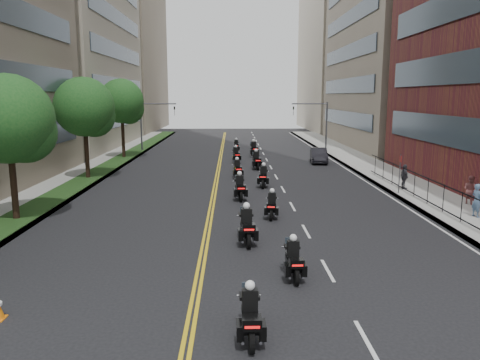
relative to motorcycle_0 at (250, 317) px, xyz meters
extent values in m
plane|color=black|center=(-0.18, -0.17, -0.62)|extent=(160.00, 160.00, 0.00)
cube|color=gray|center=(11.82, 24.83, -0.54)|extent=(4.00, 90.00, 0.15)
cube|color=gray|center=(-12.18, 24.83, -0.54)|extent=(4.00, 90.00, 0.15)
cube|color=#1A3D16|center=(-11.38, 24.83, -0.45)|extent=(2.00, 90.00, 0.04)
cube|color=#333F4C|center=(13.77, 16.83, 2.88)|extent=(0.12, 25.80, 1.80)
cube|color=#333F4C|center=(13.77, 16.83, 6.88)|extent=(0.12, 25.80, 1.80)
cube|color=#333F4C|center=(13.77, 16.83, 10.88)|extent=(0.12, 25.80, 1.80)
cube|color=#7C6C5A|center=(21.32, 47.83, 14.38)|extent=(15.00, 28.00, 30.00)
cube|color=#333F4C|center=(13.77, 47.83, 2.88)|extent=(0.12, 24.08, 1.80)
cube|color=#333F4C|center=(13.77, 47.83, 6.88)|extent=(0.12, 24.08, 1.80)
cube|color=#333F4C|center=(13.77, 47.83, 10.88)|extent=(0.12, 24.08, 1.80)
cube|color=#333F4C|center=(13.77, 47.83, 14.88)|extent=(0.12, 24.08, 1.80)
cube|color=#ADA48C|center=(21.32, 77.83, 12.38)|extent=(15.00, 28.00, 26.00)
cube|color=#333F4C|center=(-14.13, 16.83, 2.88)|extent=(0.12, 25.80, 1.80)
cube|color=#ADA48C|center=(-22.18, 47.83, 16.38)|extent=(16.00, 28.00, 34.00)
cube|color=#333F4C|center=(-14.13, 47.83, 2.88)|extent=(0.12, 24.08, 1.80)
cube|color=#333F4C|center=(-14.13, 47.83, 6.88)|extent=(0.12, 24.08, 1.80)
cube|color=#333F4C|center=(-14.13, 47.83, 10.88)|extent=(0.12, 24.08, 1.80)
cube|color=#333F4C|center=(-14.13, 47.83, 14.88)|extent=(0.12, 24.08, 1.80)
cube|color=#7C6C5A|center=(-22.18, 77.83, 12.38)|extent=(16.00, 28.00, 26.00)
cube|color=black|center=(10.82, 11.83, 0.98)|extent=(0.05, 28.00, 0.05)
cube|color=black|center=(10.82, 11.83, -0.32)|extent=(0.05, 28.00, 0.05)
cylinder|color=#311E16|center=(-11.38, 11.83, 1.80)|extent=(0.32, 0.32, 4.83)
sphere|color=#1A4F1D|center=(-11.38, 11.83, 4.56)|extent=(4.40, 4.40, 4.40)
sphere|color=#1A4F1D|center=(-10.78, 12.23, 3.87)|extent=(3.08, 3.08, 3.08)
cylinder|color=#311E16|center=(-11.38, 23.83, 1.94)|extent=(0.32, 0.32, 5.11)
sphere|color=#1A4F1D|center=(-11.38, 23.83, 4.86)|extent=(4.40, 4.40, 4.40)
sphere|color=#1A4F1D|center=(-10.78, 24.23, 4.13)|extent=(3.08, 3.08, 3.08)
cylinder|color=#311E16|center=(-11.38, 35.83, 2.08)|extent=(0.32, 0.32, 5.39)
sphere|color=#1A4F1D|center=(-11.38, 35.83, 5.16)|extent=(4.40, 4.40, 4.40)
sphere|color=#1A4F1D|center=(-10.78, 36.23, 4.39)|extent=(3.08, 3.08, 3.08)
cylinder|color=#3F3F44|center=(10.32, 41.83, 2.18)|extent=(0.18, 0.18, 5.60)
cylinder|color=#3F3F44|center=(8.32, 41.83, 4.78)|extent=(4.00, 0.14, 0.14)
imported|color=black|center=(6.52, 41.83, 3.98)|extent=(0.16, 0.20, 1.00)
cylinder|color=#3F3F44|center=(-10.68, 41.83, 2.18)|extent=(0.18, 0.18, 5.60)
cylinder|color=#3F3F44|center=(-8.68, 41.83, 4.78)|extent=(4.00, 0.14, 0.14)
imported|color=black|center=(-6.88, 41.83, 3.98)|extent=(0.16, 0.20, 1.00)
cylinder|color=black|center=(0.01, -0.67, -0.30)|extent=(0.14, 0.63, 0.63)
cylinder|color=black|center=(-0.02, 0.82, -0.30)|extent=(0.14, 0.63, 0.63)
cube|color=black|center=(0.00, 0.08, -0.04)|extent=(0.42, 1.26, 0.37)
cube|color=silver|center=(0.00, 0.12, -0.26)|extent=(0.36, 0.52, 0.28)
cube|color=black|center=(0.01, -0.67, 0.18)|extent=(0.49, 0.40, 0.30)
cube|color=red|center=(0.02, -0.86, 0.16)|extent=(0.37, 0.04, 0.07)
cube|color=black|center=(0.00, 0.12, 0.42)|extent=(0.41, 0.27, 0.58)
sphere|color=white|center=(0.00, 0.13, 0.81)|extent=(0.27, 0.27, 0.27)
cylinder|color=black|center=(1.69, 3.49, -0.31)|extent=(0.15, 0.63, 0.63)
cylinder|color=black|center=(1.65, 4.97, -0.31)|extent=(0.15, 0.63, 0.63)
cube|color=black|center=(1.67, 4.23, -0.05)|extent=(0.42, 1.25, 0.37)
cube|color=silver|center=(1.67, 4.28, -0.26)|extent=(0.36, 0.52, 0.28)
cube|color=black|center=(1.69, 3.49, 0.17)|extent=(0.49, 0.40, 0.29)
cube|color=red|center=(1.70, 3.30, 0.15)|extent=(0.37, 0.04, 0.06)
cube|color=black|center=(1.67, 4.28, 0.41)|extent=(0.41, 0.27, 0.57)
sphere|color=white|center=(1.67, 4.29, 0.80)|extent=(0.27, 0.27, 0.27)
cylinder|color=black|center=(0.22, 7.34, -0.26)|extent=(0.19, 0.72, 0.72)
cylinder|color=black|center=(0.11, 9.02, -0.26)|extent=(0.19, 0.72, 0.72)
cube|color=black|center=(0.17, 8.18, 0.03)|extent=(0.53, 1.45, 0.42)
cube|color=silver|center=(0.16, 8.23, -0.21)|extent=(0.44, 0.60, 0.32)
cube|color=black|center=(0.22, 7.34, 0.29)|extent=(0.58, 0.48, 0.34)
cube|color=red|center=(0.24, 7.12, 0.27)|extent=(0.42, 0.06, 0.07)
cube|color=black|center=(0.16, 8.23, 0.56)|extent=(0.48, 0.32, 0.65)
sphere|color=white|center=(0.16, 8.24, 1.00)|extent=(0.31, 0.31, 0.31)
cylinder|color=black|center=(1.54, 11.74, -0.31)|extent=(0.20, 0.63, 0.62)
cylinder|color=black|center=(1.72, 13.19, -0.31)|extent=(0.20, 0.63, 0.62)
cube|color=black|center=(1.63, 12.46, -0.05)|extent=(0.53, 1.27, 0.37)
cube|color=silver|center=(1.64, 12.51, -0.26)|extent=(0.41, 0.54, 0.27)
cube|color=black|center=(1.54, 11.74, 0.17)|extent=(0.52, 0.44, 0.29)
cube|color=red|center=(1.52, 11.55, 0.15)|extent=(0.37, 0.07, 0.06)
cube|color=black|center=(1.64, 12.51, 0.41)|extent=(0.43, 0.30, 0.57)
sphere|color=white|center=(1.64, 12.52, 0.79)|extent=(0.27, 0.27, 0.27)
cylinder|color=black|center=(0.08, 16.04, -0.27)|extent=(0.20, 0.71, 0.70)
cylinder|color=black|center=(-0.05, 17.69, -0.27)|extent=(0.20, 0.71, 0.70)
cube|color=black|center=(0.02, 16.86, 0.02)|extent=(0.55, 1.43, 0.41)
cube|color=silver|center=(0.01, 16.92, -0.21)|extent=(0.44, 0.60, 0.31)
cube|color=black|center=(0.08, 16.04, 0.27)|extent=(0.57, 0.48, 0.33)
cube|color=red|center=(0.10, 15.82, 0.25)|extent=(0.42, 0.06, 0.07)
cube|color=black|center=(0.01, 16.92, 0.54)|extent=(0.48, 0.33, 0.64)
sphere|color=white|center=(0.01, 16.93, 0.98)|extent=(0.30, 0.30, 0.30)
cylinder|color=black|center=(1.67, 20.09, -0.28)|extent=(0.22, 0.70, 0.69)
cylinder|color=black|center=(1.85, 21.70, -0.28)|extent=(0.22, 0.70, 0.69)
cube|color=black|center=(1.76, 20.90, 0.01)|extent=(0.58, 1.40, 0.40)
cube|color=silver|center=(1.77, 20.95, -0.22)|extent=(0.45, 0.60, 0.30)
cube|color=black|center=(1.67, 20.09, 0.25)|extent=(0.57, 0.48, 0.32)
cube|color=red|center=(1.64, 19.88, 0.23)|extent=(0.40, 0.08, 0.07)
cube|color=black|center=(1.77, 20.95, 0.51)|extent=(0.47, 0.33, 0.63)
sphere|color=white|center=(1.77, 20.96, 0.94)|extent=(0.29, 0.29, 0.29)
cylinder|color=black|center=(0.05, 23.70, -0.29)|extent=(0.22, 0.67, 0.66)
cylinder|color=black|center=(-0.15, 25.24, -0.29)|extent=(0.22, 0.67, 0.66)
cube|color=black|center=(-0.05, 24.47, -0.02)|extent=(0.57, 1.35, 0.39)
cube|color=silver|center=(-0.06, 24.52, -0.24)|extent=(0.43, 0.58, 0.29)
cube|color=black|center=(0.05, 23.70, 0.22)|extent=(0.55, 0.47, 0.31)
cube|color=red|center=(0.07, 23.50, 0.20)|extent=(0.39, 0.08, 0.07)
cube|color=black|center=(-0.06, 24.52, 0.47)|extent=(0.46, 0.32, 0.60)
sphere|color=white|center=(-0.06, 24.53, 0.88)|extent=(0.28, 0.28, 0.28)
cylinder|color=black|center=(1.75, 28.08, -0.26)|extent=(0.23, 0.72, 0.71)
cylinder|color=black|center=(1.56, 29.74, -0.26)|extent=(0.23, 0.72, 0.71)
cube|color=black|center=(1.66, 28.91, 0.03)|extent=(0.60, 1.45, 0.42)
cube|color=silver|center=(1.65, 28.96, -0.21)|extent=(0.46, 0.62, 0.31)
cube|color=black|center=(1.75, 28.08, 0.28)|extent=(0.59, 0.50, 0.33)
cube|color=red|center=(1.78, 27.86, 0.26)|extent=(0.42, 0.08, 0.07)
cube|color=black|center=(1.65, 28.96, 0.55)|extent=(0.49, 0.34, 0.65)
sphere|color=white|center=(1.65, 28.97, 0.99)|extent=(0.30, 0.30, 0.30)
cylinder|color=black|center=(0.04, 32.26, -0.28)|extent=(0.22, 0.68, 0.67)
cylinder|color=black|center=(-0.16, 33.82, -0.28)|extent=(0.22, 0.68, 0.67)
cube|color=black|center=(-0.06, 33.04, -0.01)|extent=(0.59, 1.38, 0.40)
cube|color=silver|center=(-0.07, 33.09, -0.23)|extent=(0.44, 0.59, 0.30)
cube|color=black|center=(0.04, 32.26, 0.23)|extent=(0.56, 0.48, 0.32)
cube|color=red|center=(0.07, 32.05, 0.21)|extent=(0.40, 0.08, 0.07)
cube|color=black|center=(-0.07, 33.09, 0.49)|extent=(0.47, 0.33, 0.61)
sphere|color=white|center=(-0.07, 33.10, 0.90)|extent=(0.29, 0.29, 0.29)
cylinder|color=black|center=(1.94, 36.47, -0.25)|extent=(0.24, 0.75, 0.74)
cylinder|color=black|center=(1.73, 38.19, -0.25)|extent=(0.24, 0.75, 0.74)
cube|color=black|center=(1.83, 37.33, 0.05)|extent=(0.63, 1.51, 0.43)
cube|color=silver|center=(1.82, 37.38, -0.20)|extent=(0.48, 0.64, 0.33)
cube|color=black|center=(1.94, 36.47, 0.31)|extent=(0.61, 0.52, 0.35)
cube|color=red|center=(1.96, 36.24, 0.29)|extent=(0.43, 0.08, 0.08)
cube|color=black|center=(1.82, 37.38, 0.59)|extent=(0.51, 0.36, 0.67)
sphere|color=white|center=(1.82, 37.39, 1.05)|extent=(0.31, 0.31, 0.31)
cylinder|color=black|center=(0.06, 40.72, -0.30)|extent=(0.14, 0.65, 0.65)
cylinder|color=black|center=(0.04, 42.24, -0.30)|extent=(0.14, 0.65, 0.65)
cube|color=black|center=(0.05, 41.48, -0.03)|extent=(0.41, 1.29, 0.38)
cube|color=silver|center=(0.05, 41.52, -0.25)|extent=(0.37, 0.53, 0.29)
cube|color=black|center=(0.06, 40.72, 0.20)|extent=(0.50, 0.40, 0.30)
cube|color=red|center=(0.06, 40.52, 0.18)|extent=(0.38, 0.03, 0.07)
cube|color=black|center=(0.05, 41.52, 0.45)|extent=(0.42, 0.27, 0.59)
sphere|color=white|center=(0.05, 41.53, 0.84)|extent=(0.28, 0.28, 0.28)
imported|color=black|center=(7.82, 32.70, 0.07)|extent=(1.91, 4.34, 1.39)
imported|color=slate|center=(12.09, 11.81, 0.39)|extent=(0.57, 0.72, 1.73)
imported|color=#924F50|center=(13.23, 14.71, 0.35)|extent=(0.88, 0.98, 1.64)
imported|color=#393A40|center=(11.02, 19.09, 0.36)|extent=(0.49, 1.00, 1.65)
camera|label=1|loc=(-0.47, -11.31, 5.67)|focal=35.00mm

